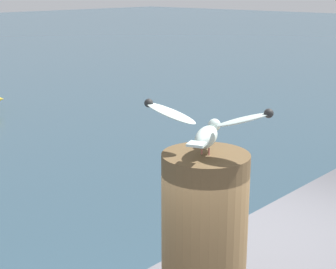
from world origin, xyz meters
The scene contains 2 objects.
mooring_post centered at (-0.72, -0.50, 2.18)m, with size 0.43×0.43×0.85m, color brown.
seagull centered at (-0.71, -0.49, 2.73)m, with size 0.38×0.61×0.25m.
Camera 1 is at (-2.63, -2.03, 3.39)m, focal length 57.00 mm.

